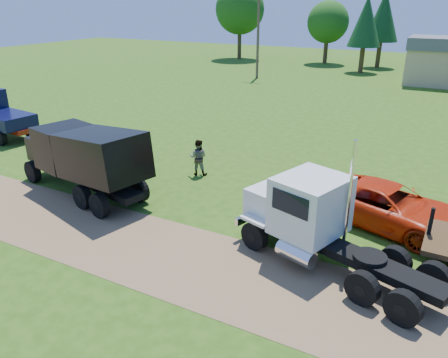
% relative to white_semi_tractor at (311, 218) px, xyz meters
% --- Properties ---
extents(ground, '(140.00, 140.00, 0.00)m').
position_rel_white_semi_tractor_xyz_m(ground, '(-2.64, -2.22, -1.45)').
color(ground, '#294C10').
rests_on(ground, ground).
extents(dirt_track, '(120.00, 4.20, 0.01)m').
position_rel_white_semi_tractor_xyz_m(dirt_track, '(-2.64, -2.22, -1.44)').
color(dirt_track, brown).
rests_on(dirt_track, ground).
extents(white_semi_tractor, '(7.16, 4.21, 4.25)m').
position_rel_white_semi_tractor_xyz_m(white_semi_tractor, '(0.00, 0.00, 0.00)').
color(white_semi_tractor, black).
rests_on(white_semi_tractor, ground).
extents(black_dump_truck, '(7.73, 3.89, 3.28)m').
position_rel_white_semi_tractor_xyz_m(black_dump_truck, '(-10.40, 0.37, 0.35)').
color(black_dump_truck, black).
rests_on(black_dump_truck, ground).
extents(orange_pickup, '(6.38, 4.19, 1.63)m').
position_rel_white_semi_tractor_xyz_m(orange_pickup, '(1.96, 3.57, -0.64)').
color(orange_pickup, red).
rests_on(orange_pickup, ground).
extents(spectator_b, '(1.05, 0.92, 1.81)m').
position_rel_white_semi_tractor_xyz_m(spectator_b, '(-7.21, 4.68, -0.54)').
color(spectator_b, '#999999').
rests_on(spectator_b, ground).
extents(tan_shed, '(6.20, 5.40, 4.70)m').
position_rel_white_semi_tractor_xyz_m(tan_shed, '(1.36, 37.78, 0.97)').
color(tan_shed, tan).
rests_on(tan_shed, ground).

